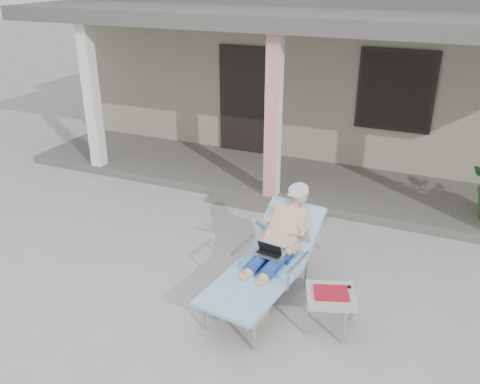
% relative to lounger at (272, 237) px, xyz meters
% --- Properties ---
extents(ground, '(60.00, 60.00, 0.00)m').
position_rel_lounger_xyz_m(ground, '(-0.88, 0.29, -0.78)').
color(ground, '#9E9E99').
rests_on(ground, ground).
extents(house, '(10.40, 5.40, 3.30)m').
position_rel_lounger_xyz_m(house, '(-0.88, 6.79, 0.88)').
color(house, gray).
rests_on(house, ground).
extents(porch_deck, '(10.00, 2.00, 0.15)m').
position_rel_lounger_xyz_m(porch_deck, '(-0.88, 3.29, -0.71)').
color(porch_deck, '#605B56').
rests_on(porch_deck, ground).
extents(porch_overhang, '(10.00, 2.30, 2.85)m').
position_rel_lounger_xyz_m(porch_overhang, '(-0.88, 3.24, 2.00)').
color(porch_overhang, silver).
rests_on(porch_overhang, porch_deck).
extents(porch_step, '(2.00, 0.30, 0.07)m').
position_rel_lounger_xyz_m(porch_step, '(-0.88, 2.14, -0.75)').
color(porch_step, '#605B56').
rests_on(porch_step, ground).
extents(lounger, '(0.99, 2.02, 1.27)m').
position_rel_lounger_xyz_m(lounger, '(0.00, 0.00, 0.00)').
color(lounger, '#B7B7BC').
rests_on(lounger, ground).
extents(side_table, '(0.66, 0.66, 0.47)m').
position_rel_lounger_xyz_m(side_table, '(0.80, -0.33, -0.39)').
color(side_table, '#A6A6A1').
rests_on(side_table, ground).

